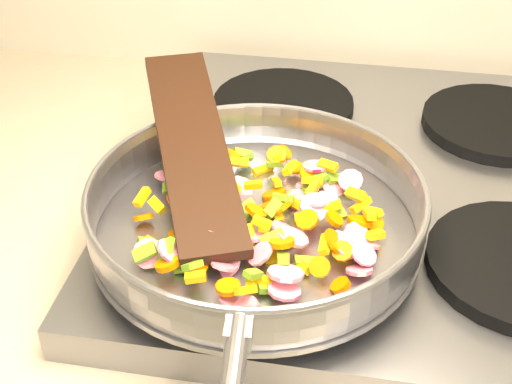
# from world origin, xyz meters

# --- Properties ---
(cooktop) EXTENTS (0.60, 0.60, 0.04)m
(cooktop) POSITION_xyz_m (-0.70, 1.67, 0.92)
(cooktop) COLOR #939399
(cooktop) RESTS_ON counter_top
(grate_fl) EXTENTS (0.19, 0.19, 0.02)m
(grate_fl) POSITION_xyz_m (-0.84, 1.52, 0.95)
(grate_fl) COLOR black
(grate_fl) RESTS_ON cooktop
(grate_bl) EXTENTS (0.19, 0.19, 0.02)m
(grate_bl) POSITION_xyz_m (-0.84, 1.81, 0.95)
(grate_bl) COLOR black
(grate_bl) RESTS_ON cooktop
(grate_br) EXTENTS (0.19, 0.19, 0.02)m
(grate_br) POSITION_xyz_m (-0.56, 1.81, 0.95)
(grate_br) COLOR black
(grate_br) RESTS_ON cooktop
(saute_pan) EXTENTS (0.38, 0.55, 0.06)m
(saute_pan) POSITION_xyz_m (-0.83, 1.52, 0.99)
(saute_pan) COLOR #9E9EA5
(saute_pan) RESTS_ON grate_fl
(vegetable_heap) EXTENTS (0.26, 0.27, 0.05)m
(vegetable_heap) POSITION_xyz_m (-0.82, 1.52, 0.98)
(vegetable_heap) COLOR #EEB80A
(vegetable_heap) RESTS_ON saute_pan
(wooden_spatula) EXTENTS (0.18, 0.31, 0.08)m
(wooden_spatula) POSITION_xyz_m (-0.91, 1.58, 1.01)
(wooden_spatula) COLOR black
(wooden_spatula) RESTS_ON saute_pan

